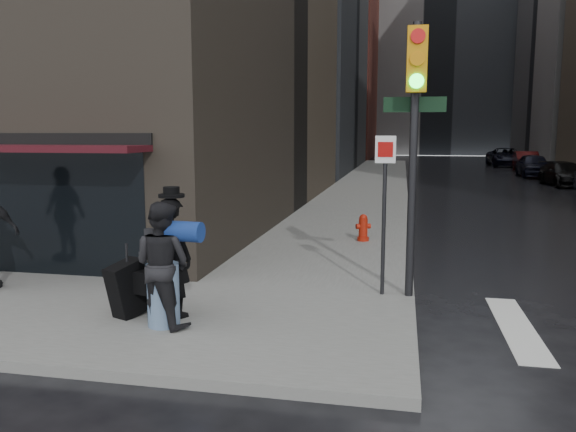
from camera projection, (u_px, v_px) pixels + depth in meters
name	position (u px, v px, depth m)	size (l,w,h in m)	color
ground	(278.00, 334.00, 8.25)	(140.00, 140.00, 0.00)	black
sidewalk_left	(373.00, 181.00, 34.41)	(4.00, 50.00, 0.15)	slate
bldg_left_far	(284.00, 51.00, 69.04)	(22.00, 20.00, 26.00)	brown
bldg_distant	(437.00, 42.00, 80.35)	(40.00, 12.00, 32.00)	slate
man_overcoat	(164.00, 261.00, 8.51)	(1.34, 0.90, 2.02)	black
man_jeans	(162.00, 264.00, 8.06)	(1.27, 0.96, 1.82)	black
traffic_light	(412.00, 123.00, 9.17)	(1.14, 0.50, 4.56)	black
fire_hydrant	(363.00, 229.00, 14.60)	(0.41, 0.31, 0.70)	#A11A09
parked_car_3	(564.00, 174.00, 31.57)	(1.88, 4.63, 1.34)	black
parked_car_4	(534.00, 165.00, 37.93)	(1.87, 4.66, 1.59)	black
parked_car_5	(526.00, 161.00, 44.08)	(1.64, 4.71, 1.55)	#410D0D
parked_car_6	(506.00, 157.00, 50.49)	(2.76, 5.98, 1.66)	black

